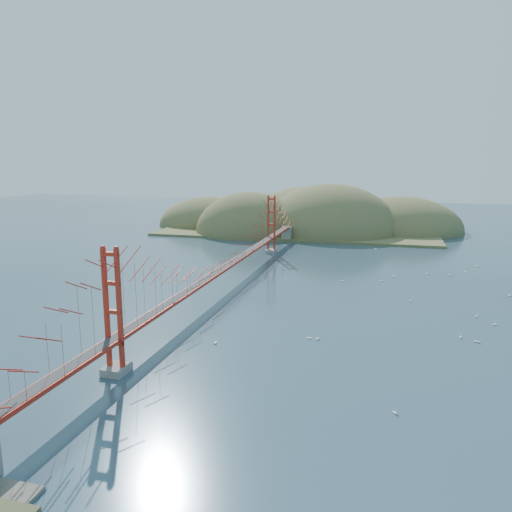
% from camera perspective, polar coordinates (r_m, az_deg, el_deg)
% --- Properties ---
extents(ground, '(320.00, 320.00, 0.00)m').
position_cam_1_polar(ground, '(73.84, -3.70, -3.86)').
color(ground, '#294153').
rests_on(ground, ground).
extents(bridge, '(2.20, 94.40, 12.00)m').
position_cam_1_polar(bridge, '(72.51, -3.73, 1.53)').
color(bridge, gray).
rests_on(bridge, ground).
extents(far_headlands, '(84.00, 58.00, 25.00)m').
position_cam_1_polar(far_headlands, '(138.87, 6.36, 3.22)').
color(far_headlands, brown).
rests_on(far_headlands, ground).
extents(sailboat_10, '(0.48, 0.56, 0.64)m').
position_cam_1_polar(sailboat_10, '(53.30, -4.65, -9.76)').
color(sailboat_10, white).
rests_on(sailboat_10, ground).
extents(sailboat_4, '(0.69, 0.69, 0.74)m').
position_cam_1_polar(sailboat_4, '(78.77, 26.98, -4.01)').
color(sailboat_4, white).
rests_on(sailboat_4, ground).
extents(sailboat_1, '(0.56, 0.56, 0.59)m').
position_cam_1_polar(sailboat_1, '(71.03, 17.27, -4.86)').
color(sailboat_1, white).
rests_on(sailboat_1, ground).
extents(sailboat_7, '(0.57, 0.53, 0.64)m').
position_cam_1_polar(sailboat_7, '(94.88, 18.74, -0.96)').
color(sailboat_7, white).
rests_on(sailboat_7, ground).
extents(sailboat_12, '(0.59, 0.48, 0.69)m').
position_cam_1_polar(sailboat_12, '(109.11, 13.50, 0.86)').
color(sailboat_12, white).
rests_on(sailboat_12, ground).
extents(sailboat_13, '(0.63, 0.63, 0.68)m').
position_cam_1_polar(sailboat_13, '(64.78, 25.60, -7.01)').
color(sailboat_13, white).
rests_on(sailboat_13, ground).
extents(sailboat_8, '(0.58, 0.49, 0.67)m').
position_cam_1_polar(sailboat_8, '(88.11, 18.96, -1.88)').
color(sailboat_8, white).
rests_on(sailboat_8, ground).
extents(sailboat_9, '(0.55, 0.62, 0.70)m').
position_cam_1_polar(sailboat_9, '(91.90, 22.82, -1.62)').
color(sailboat_9, white).
rests_on(sailboat_9, ground).
extents(sailboat_2, '(0.65, 0.63, 0.73)m').
position_cam_1_polar(sailboat_2, '(58.26, 23.91, -8.85)').
color(sailboat_2, white).
rests_on(sailboat_2, ground).
extents(sailboat_14, '(0.56, 0.56, 0.58)m').
position_cam_1_polar(sailboat_14, '(67.11, 23.89, -6.27)').
color(sailboat_14, white).
rests_on(sailboat_14, ground).
extents(sailboat_16, '(0.59, 0.59, 0.63)m').
position_cam_1_polar(sailboat_16, '(84.57, 15.50, -2.21)').
color(sailboat_16, white).
rests_on(sailboat_16, ground).
extents(sailboat_17, '(0.65, 0.56, 0.74)m').
position_cam_1_polar(sailboat_17, '(97.43, 23.93, -1.02)').
color(sailboat_17, white).
rests_on(sailboat_17, ground).
extents(sailboat_3, '(0.52, 0.43, 0.61)m').
position_cam_1_polar(sailboat_3, '(79.76, 9.72, -2.76)').
color(sailboat_3, white).
rests_on(sailboat_3, ground).
extents(sailboat_15, '(0.63, 0.65, 0.73)m').
position_cam_1_polar(sailboat_15, '(88.85, 21.28, -1.92)').
color(sailboat_15, white).
rests_on(sailboat_15, ground).
extents(sailboat_0, '(0.59, 0.59, 0.66)m').
position_cam_1_polar(sailboat_0, '(54.56, 7.04, -9.29)').
color(sailboat_0, white).
rests_on(sailboat_0, ground).
extents(sailboat_5, '(0.49, 0.52, 0.58)m').
position_cam_1_polar(sailboat_5, '(58.95, 22.33, -8.51)').
color(sailboat_5, white).
rests_on(sailboat_5, ground).
extents(sailboat_6, '(0.53, 0.53, 0.56)m').
position_cam_1_polar(sailboat_6, '(41.23, 15.58, -16.76)').
color(sailboat_6, white).
rests_on(sailboat_6, ground).
extents(sailboat_extra_0, '(0.54, 0.49, 0.61)m').
position_cam_1_polar(sailboat_extra_0, '(54.68, 6.10, -9.23)').
color(sailboat_extra_0, white).
rests_on(sailboat_extra_0, ground).
extents(sailboat_extra_1, '(0.61, 0.61, 0.69)m').
position_cam_1_polar(sailboat_extra_1, '(81.05, 14.10, -2.71)').
color(sailboat_extra_1, white).
rests_on(sailboat_extra_1, ground).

